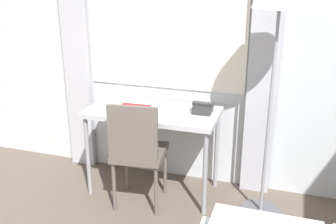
{
  "coord_description": "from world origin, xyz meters",
  "views": [
    {
      "loc": [
        0.73,
        0.19,
        1.83
      ],
      "look_at": [
        -0.06,
        2.64,
        0.89
      ],
      "focal_mm": 42.0,
      "sensor_mm": 36.0,
      "label": 1
    }
  ],
  "objects_px": {
    "standing_lamp": "(279,9)",
    "desk_chair": "(137,148)",
    "desk": "(153,118)",
    "book": "(134,108)",
    "telephone": "(203,108)"
  },
  "relations": [
    {
      "from": "telephone",
      "to": "book",
      "type": "bearing_deg",
      "value": -169.52
    },
    {
      "from": "desk_chair",
      "to": "standing_lamp",
      "type": "xyz_separation_m",
      "value": [
        0.96,
        0.19,
        1.07
      ]
    },
    {
      "from": "desk",
      "to": "standing_lamp",
      "type": "bearing_deg",
      "value": -4.86
    },
    {
      "from": "book",
      "to": "desk_chair",
      "type": "bearing_deg",
      "value": -63.47
    },
    {
      "from": "desk_chair",
      "to": "telephone",
      "type": "distance_m",
      "value": 0.61
    },
    {
      "from": "desk",
      "to": "book",
      "type": "xyz_separation_m",
      "value": [
        -0.15,
        -0.04,
        0.08
      ]
    },
    {
      "from": "desk",
      "to": "telephone",
      "type": "relative_size",
      "value": 6.44
    },
    {
      "from": "standing_lamp",
      "to": "telephone",
      "type": "relative_size",
      "value": 11.07
    },
    {
      "from": "desk_chair",
      "to": "book",
      "type": "bearing_deg",
      "value": 110.09
    },
    {
      "from": "desk",
      "to": "telephone",
      "type": "height_order",
      "value": "telephone"
    },
    {
      "from": "desk_chair",
      "to": "telephone",
      "type": "height_order",
      "value": "desk_chair"
    },
    {
      "from": "standing_lamp",
      "to": "telephone",
      "type": "bearing_deg",
      "value": 164.59
    },
    {
      "from": "standing_lamp",
      "to": "desk_chair",
      "type": "bearing_deg",
      "value": -168.55
    },
    {
      "from": "desk",
      "to": "telephone",
      "type": "xyz_separation_m",
      "value": [
        0.4,
        0.07,
        0.11
      ]
    },
    {
      "from": "telephone",
      "to": "book",
      "type": "height_order",
      "value": "telephone"
    }
  ]
}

